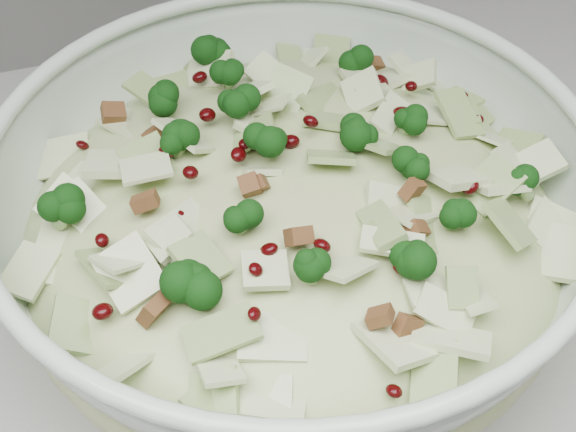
% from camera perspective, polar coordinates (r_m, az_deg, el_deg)
% --- Properties ---
extents(mixing_bowl, '(0.51, 0.51, 0.16)m').
position_cam_1_polar(mixing_bowl, '(0.54, 0.29, -1.09)').
color(mixing_bowl, silver).
rests_on(mixing_bowl, counter).
extents(salad, '(0.51, 0.51, 0.16)m').
position_cam_1_polar(salad, '(0.52, 0.30, 0.82)').
color(salad, '#AABA7F').
rests_on(salad, mixing_bowl).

